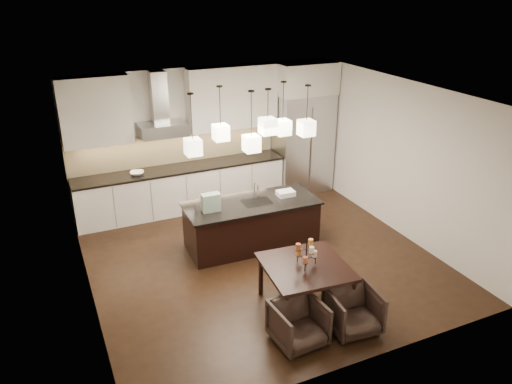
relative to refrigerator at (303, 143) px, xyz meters
name	(u,v)px	position (x,y,z in m)	size (l,w,h in m)	color
floor	(261,259)	(-2.10, -2.38, -1.08)	(5.50, 5.50, 0.02)	black
ceiling	(262,94)	(-2.10, -2.38, 1.73)	(5.50, 5.50, 0.02)	white
wall_back	(205,136)	(-2.10, 0.38, 0.32)	(5.50, 0.02, 2.80)	silver
wall_front	(365,267)	(-2.10, -5.14, 0.32)	(5.50, 0.02, 2.80)	silver
wall_left	(80,213)	(-4.86, -2.38, 0.32)	(0.02, 5.50, 2.80)	silver
wall_right	(400,158)	(0.66, -2.38, 0.32)	(0.02, 5.50, 2.80)	silver
refrigerator	(303,143)	(0.00, 0.00, 0.00)	(1.20, 0.72, 2.15)	#B7B7BA
fridge_panel	(305,78)	(0.00, 0.00, 1.40)	(1.26, 0.72, 0.65)	silver
lower_cabinets	(182,189)	(-2.73, 0.05, -0.64)	(4.21, 0.62, 0.88)	silver
countertop	(181,168)	(-2.73, 0.05, -0.17)	(4.21, 0.66, 0.04)	black
backsplash	(176,148)	(-2.73, 0.35, 0.16)	(4.21, 0.02, 0.63)	beige
upper_cab_left	(95,111)	(-4.20, 0.19, 1.10)	(1.25, 0.35, 1.25)	silver
upper_cab_right	(232,98)	(-1.55, 0.19, 1.10)	(1.86, 0.35, 1.25)	silver
hood_canopy	(163,129)	(-3.03, 0.10, 0.65)	(0.90, 0.52, 0.24)	#B7B7BA
hood_chimney	(159,97)	(-3.03, 0.21, 1.24)	(0.30, 0.28, 0.96)	#B7B7BA
fruit_bowl	(137,173)	(-3.61, 0.00, -0.12)	(0.26, 0.26, 0.06)	silver
island_body	(252,225)	(-2.05, -1.88, -0.68)	(2.24, 0.90, 0.79)	black
island_top	(251,203)	(-2.05, -1.88, -0.27)	(2.31, 0.97, 0.04)	black
faucet	(254,191)	(-1.96, -1.79, -0.08)	(0.09, 0.22, 0.34)	silver
tote_bag	(211,202)	(-2.79, -1.90, -0.10)	(0.31, 0.16, 0.31)	#28603F
food_container	(286,193)	(-1.38, -1.86, -0.20)	(0.31, 0.22, 0.09)	silver
dining_table	(305,286)	(-2.09, -3.84, -0.73)	(1.14, 1.14, 0.69)	black
candelabra	(306,253)	(-2.09, -3.84, -0.19)	(0.33, 0.33, 0.40)	black
candle_a	(315,254)	(-1.96, -3.86, -0.23)	(0.07, 0.07, 0.09)	beige
candle_b	(299,252)	(-2.14, -3.73, -0.23)	(0.07, 0.07, 0.09)	orange
candle_c	(305,260)	(-2.16, -3.95, -0.23)	(0.07, 0.07, 0.09)	#9E4829
candle_d	(311,242)	(-1.98, -3.77, -0.08)	(0.07, 0.07, 0.09)	orange
candle_e	(298,247)	(-2.21, -3.81, -0.08)	(0.07, 0.07, 0.09)	#9E4829
candle_f	(312,250)	(-2.08, -3.96, -0.08)	(0.07, 0.07, 0.09)	beige
armchair_left	(298,323)	(-2.55, -4.49, -0.78)	(0.63, 0.65, 0.59)	black
armchair_right	(353,311)	(-1.75, -4.56, -0.77)	(0.64, 0.66, 0.60)	black
pendant_a	(193,147)	(-3.03, -1.86, 0.88)	(0.24, 0.24, 0.26)	#F0EBC8
pendant_b	(221,133)	(-2.45, -1.53, 0.95)	(0.24, 0.24, 0.26)	#F0EBC8
pendant_c	(268,126)	(-1.83, -2.04, 1.12)	(0.24, 0.24, 0.26)	#F0EBC8
pendant_d	(283,127)	(-1.34, -1.62, 0.93)	(0.24, 0.24, 0.26)	#F0EBC8
pendant_e	(306,128)	(-1.12, -2.05, 1.01)	(0.24, 0.24, 0.26)	#F0EBC8
pendant_f	(251,143)	(-2.13, -2.07, 0.88)	(0.24, 0.24, 0.26)	#F0EBC8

